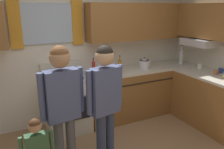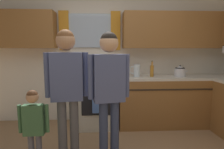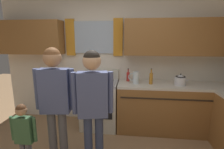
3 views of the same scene
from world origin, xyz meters
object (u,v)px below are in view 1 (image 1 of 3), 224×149
object	(u,v)px
stovetop_kettle	(144,63)
adult_holding_child	(62,100)
bottle_tall_clear	(181,57)
adult_in_plaid	(105,95)
mug_cobalt_blue	(221,70)
stove_oven	(67,103)
bottle_oil_amber	(120,65)
bottle_sauce_red	(94,67)
water_pitcher	(105,67)
mug_ceramic_white	(200,66)
cup_terracotta	(216,72)

from	to	relation	value
stovetop_kettle	adult_holding_child	xyz separation A→B (m)	(-1.80, -1.10, 0.02)
bottle_tall_clear	adult_in_plaid	distance (m)	2.44
mug_cobalt_blue	adult_holding_child	size ratio (longest dim) A/B	0.07
stove_oven	stovetop_kettle	bearing A→B (deg)	-2.28
bottle_oil_amber	stovetop_kettle	world-z (taller)	bottle_oil_amber
bottle_sauce_red	water_pitcher	distance (m)	0.22
mug_cobalt_blue	adult_in_plaid	distance (m)	2.32
bottle_tall_clear	stovetop_kettle	world-z (taller)	bottle_tall_clear
adult_holding_child	mug_ceramic_white	bearing A→B (deg)	13.07
mug_ceramic_white	adult_holding_child	distance (m)	2.77
mug_ceramic_white	stovetop_kettle	world-z (taller)	stovetop_kettle
mug_cobalt_blue	adult_in_plaid	size ratio (longest dim) A/B	0.07
stove_oven	adult_holding_child	size ratio (longest dim) A/B	0.68
bottle_sauce_red	adult_in_plaid	xyz separation A→B (m)	(-0.39, -1.32, 0.00)
bottle_tall_clear	water_pitcher	bearing A→B (deg)	178.78
bottle_tall_clear	adult_in_plaid	bearing A→B (deg)	-152.87
bottle_sauce_red	water_pitcher	xyz separation A→B (m)	(0.14, -0.18, 0.02)
bottle_oil_amber	mug_cobalt_blue	bearing A→B (deg)	-29.62
cup_terracotta	mug_ceramic_white	bearing A→B (deg)	82.39
bottle_sauce_red	cup_terracotta	world-z (taller)	bottle_sauce_red
bottle_oil_amber	mug_cobalt_blue	distance (m)	1.72
bottle_tall_clear	stovetop_kettle	xyz separation A→B (m)	(-0.86, 0.02, -0.05)
bottle_sauce_red	adult_in_plaid	size ratio (longest dim) A/B	0.16
bottle_tall_clear	water_pitcher	world-z (taller)	bottle_tall_clear
mug_ceramic_white	adult_holding_child	bearing A→B (deg)	-166.93
mug_cobalt_blue	adult_in_plaid	bearing A→B (deg)	-172.84
mug_cobalt_blue	bottle_sauce_red	bearing A→B (deg)	151.63
bottle_sauce_red	mug_ceramic_white	distance (m)	1.93
mug_ceramic_white	water_pitcher	size ratio (longest dim) A/B	0.57
water_pitcher	bottle_sauce_red	bearing A→B (deg)	128.20
mug_ceramic_white	adult_holding_child	world-z (taller)	adult_holding_child
mug_cobalt_blue	stove_oven	bearing A→B (deg)	159.82
adult_in_plaid	bottle_tall_clear	bearing A→B (deg)	27.13
stove_oven	bottle_sauce_red	size ratio (longest dim) A/B	4.48
stove_oven	adult_in_plaid	xyz separation A→B (m)	(0.14, -1.19, 0.53)
mug_cobalt_blue	cup_terracotta	world-z (taller)	mug_cobalt_blue
cup_terracotta	water_pitcher	world-z (taller)	water_pitcher
stove_oven	cup_terracotta	world-z (taller)	stove_oven
mug_cobalt_blue	adult_in_plaid	xyz separation A→B (m)	(-2.30, -0.29, 0.05)
cup_terracotta	stovetop_kettle	world-z (taller)	stovetop_kettle
cup_terracotta	mug_ceramic_white	world-z (taller)	mug_ceramic_white
bottle_tall_clear	bottle_oil_amber	world-z (taller)	bottle_tall_clear
mug_cobalt_blue	mug_ceramic_white	distance (m)	0.38
bottle_sauce_red	stovetop_kettle	bearing A→B (deg)	-11.73
stove_oven	mug_ceramic_white	bearing A→B (deg)	-12.65
bottle_sauce_red	mug_ceramic_white	world-z (taller)	bottle_sauce_red
bottle_oil_amber	mug_cobalt_blue	world-z (taller)	bottle_oil_amber
cup_terracotta	water_pitcher	xyz separation A→B (m)	(-1.63, 0.88, 0.07)
bottle_tall_clear	cup_terracotta	size ratio (longest dim) A/B	3.37
stove_oven	bottle_oil_amber	xyz separation A→B (m)	(0.95, -0.05, 0.54)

